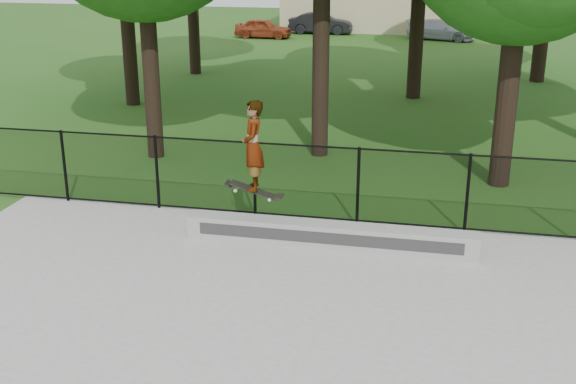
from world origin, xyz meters
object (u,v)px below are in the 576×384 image
grind_ledge (329,235)px  car_b (321,23)px  car_a (263,28)px  skater_airborne (253,148)px  car_c (441,30)px

grind_ledge → car_b: car_b is taller
car_a → skater_airborne: (6.65, -27.70, 1.33)m
car_c → skater_airborne: skater_airborne is taller
grind_ledge → car_b: (-5.17, 29.97, 0.32)m
skater_airborne → car_a: bearing=103.5°
car_c → car_b: bearing=94.5°
car_c → grind_ledge: bearing=-168.1°
car_b → car_c: car_b is taller
grind_ledge → car_b: bearing=99.8°
skater_airborne → car_b: bearing=97.3°
car_a → car_b: bearing=-46.6°
car_b → skater_airborne: size_ratio=1.87×
car_a → skater_airborne: size_ratio=1.76×
grind_ledge → skater_airborne: skater_airborne is taller
car_b → car_c: bearing=-101.5°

